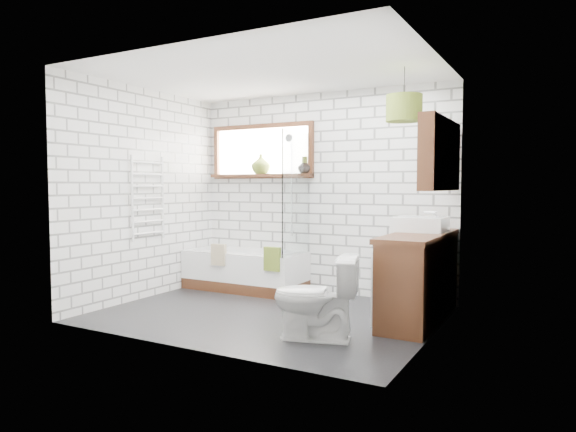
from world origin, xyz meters
The scene contains 22 objects.
floor centered at (0.00, 0.00, -0.01)m, with size 3.40×2.60×0.01m, color black.
ceiling centered at (0.00, 0.00, 2.50)m, with size 3.40×2.60×0.01m, color white.
wall_back centered at (0.00, 1.30, 1.25)m, with size 3.40×0.01×2.50m, color white.
wall_front centered at (0.00, -1.30, 1.25)m, with size 3.40×0.01×2.50m, color white.
wall_left centered at (-1.70, 0.00, 1.25)m, with size 0.01×2.60×2.50m, color white.
wall_right centered at (1.70, 0.00, 1.25)m, with size 0.01×2.60×2.50m, color white.
window centered at (-0.85, 1.26, 1.80)m, with size 1.52×0.16×0.68m, color #341A0E.
towel_radiator centered at (-1.66, 0.00, 1.20)m, with size 0.06×0.52×1.00m, color white.
mirror_cabinet centered at (1.62, 0.60, 1.65)m, with size 0.16×1.20×0.70m, color #341A0E.
shower_riser centered at (-0.40, 1.26, 1.35)m, with size 0.02×0.02×1.30m, color silver.
bathtub centered at (-0.91, 0.96, 0.25)m, with size 1.55×0.69×0.50m, color white.
shower_screen centered at (-0.16, 0.96, 1.25)m, with size 0.02×0.72×1.50m, color white.
towel_green centered at (-0.30, 0.61, 0.48)m, with size 0.21×0.06×0.28m, color #5B6E21.
towel_beige centered at (-1.08, 0.61, 0.48)m, with size 0.21×0.05×0.27m, color tan.
vanity centered at (1.45, 0.53, 0.44)m, with size 0.49×1.53×0.87m, color #341A0E.
basin centered at (1.39, 0.77, 0.95)m, with size 0.52×0.45×0.15m, color white.
tap centered at (1.55, 0.77, 1.00)m, with size 0.03×0.03×0.16m, color silver.
toilet centered at (0.82, -0.56, 0.37)m, with size 0.73×0.42×0.75m, color white.
vase_olive centered at (-0.84, 1.23, 1.61)m, with size 0.25×0.25×0.26m, color olive.
vase_dark centered at (-0.20, 1.23, 1.57)m, with size 0.17×0.17×0.18m, color black.
bottle centered at (-0.20, 1.23, 1.59)m, with size 0.07×0.07×0.21m, color olive.
pendant centered at (1.31, 0.40, 2.10)m, with size 0.35×0.35×0.26m, color #5B6E21.
Camera 1 is at (2.74, -4.56, 1.35)m, focal length 32.00 mm.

